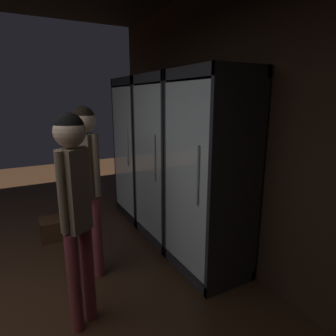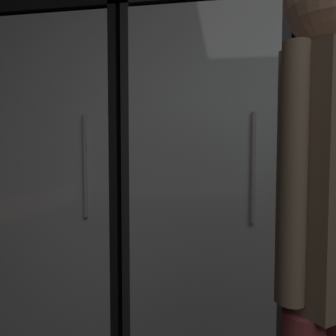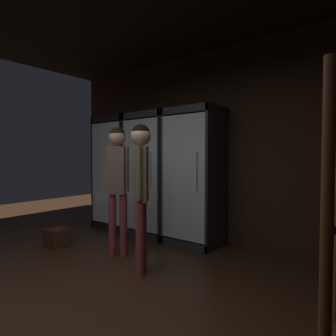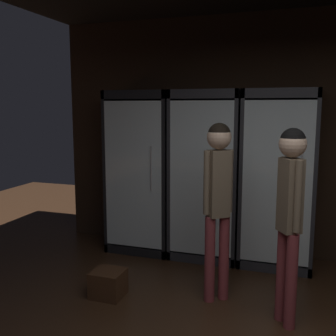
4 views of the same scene
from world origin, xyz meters
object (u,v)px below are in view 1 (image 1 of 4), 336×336
object	(u,v)px
shopper_near	(87,171)
shopper_far	(75,197)
cooler_left	(172,161)
wine_crate_floor	(52,229)
cooler_far_left	(144,151)
cooler_center	(213,178)

from	to	relation	value
shopper_near	shopper_far	world-z (taller)	shopper_near
cooler_left	wine_crate_floor	world-z (taller)	cooler_left
cooler_far_left	cooler_center	size ratio (longest dim) A/B	1.00
cooler_far_left	shopper_near	size ratio (longest dim) A/B	1.20
cooler_center	wine_crate_floor	size ratio (longest dim) A/B	6.68
shopper_far	cooler_center	bearing A→B (deg)	96.98
shopper_near	wine_crate_floor	bearing A→B (deg)	-165.24
shopper_near	shopper_far	size ratio (longest dim) A/B	1.01
cooler_far_left	shopper_far	distance (m)	2.18
shopper_far	wine_crate_floor	world-z (taller)	shopper_far
cooler_far_left	wine_crate_floor	xyz separation A→B (m)	(0.18, -1.33, -0.82)
cooler_center	shopper_near	xyz separation A→B (m)	(-0.45, -1.07, 0.09)
cooler_left	shopper_far	bearing A→B (deg)	-53.59
cooler_far_left	shopper_near	xyz separation A→B (m)	(1.14, -1.07, 0.09)
shopper_far	wine_crate_floor	xyz separation A→B (m)	(-1.58, -0.03, -0.90)
cooler_center	wine_crate_floor	distance (m)	2.11
cooler_center	shopper_far	size ratio (longest dim) A/B	1.22
cooler_center	shopper_far	xyz separation A→B (m)	(0.16, -1.30, 0.08)
cooler_far_left	shopper_near	bearing A→B (deg)	-43.16
cooler_left	shopper_far	size ratio (longest dim) A/B	1.22
shopper_near	wine_crate_floor	size ratio (longest dim) A/B	5.56
shopper_near	shopper_far	distance (m)	0.65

